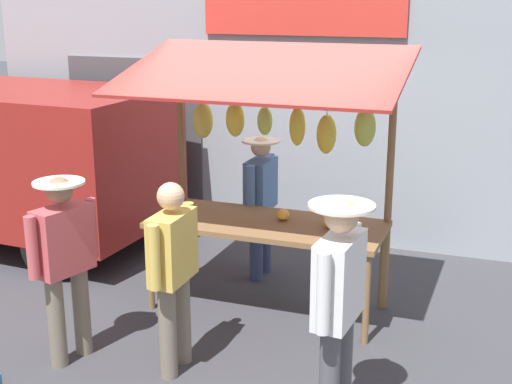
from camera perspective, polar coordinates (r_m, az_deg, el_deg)
The scene contains 7 objects.
ground_plane at distance 6.93m, azimuth 0.86°, elevation -9.35°, with size 40.00×40.00×0.00m, color #38383D.
street_backdrop at distance 8.48m, azimuth 5.47°, elevation 7.30°, with size 9.00×0.30×3.40m.
market_stall at distance 6.47m, azimuth 1.15°, elevation 3.46°, with size 2.50×1.46×2.50m.
vendor_with_sunhat at distance 7.38m, azimuth 0.38°, elevation -0.39°, with size 0.39×0.66×1.52m.
shopper_in_grey_tee at distance 4.76m, azimuth 6.70°, elevation -8.45°, with size 0.44×0.71×1.68m.
shopper_in_striped_shirt at distance 5.87m, azimuth -15.24°, elevation -5.00°, with size 0.41×0.65×1.57m.
shopper_with_shopping_bag at distance 5.56m, azimuth -6.73°, elevation -5.93°, with size 0.22×0.68×1.57m.
Camera 1 is at (-2.05, 5.93, 2.95)m, focal length 49.42 mm.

